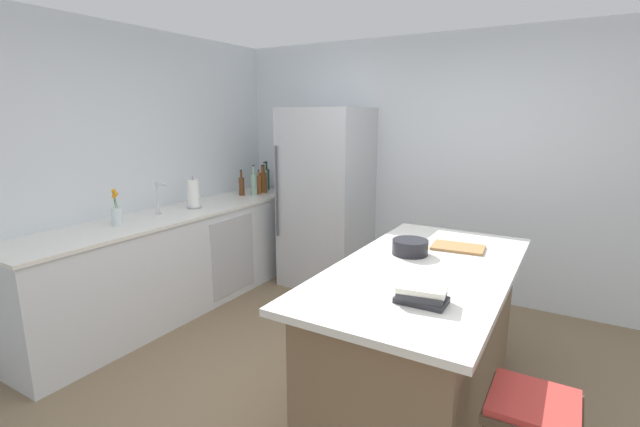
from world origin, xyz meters
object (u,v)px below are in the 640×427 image
object	(u,v)px
kitchen_island	(421,336)
bar_stool	(531,426)
flower_vase	(117,214)
paper_towel_roll	(193,194)
mixing_bowl	(410,247)
refrigerator	(327,198)
cookbook_stack	(422,294)
cutting_board	(458,247)
vinegar_bottle	(259,184)
syrup_bottle	(242,186)
sink_faucet	(158,198)
whiskey_bottle	(263,182)
soda_bottle	(265,180)
gin_bottle	(254,184)
wine_bottle	(266,178)

from	to	relation	value
kitchen_island	bar_stool	distance (m)	0.98
bar_stool	flower_vase	size ratio (longest dim) A/B	2.29
paper_towel_roll	mixing_bowl	bearing A→B (deg)	-7.51
refrigerator	cookbook_stack	world-z (taller)	refrigerator
cutting_board	cookbook_stack	bearing A→B (deg)	-86.18
bar_stool	vinegar_bottle	distance (m)	3.78
bar_stool	cookbook_stack	xyz separation A→B (m)	(-0.54, 0.17, 0.41)
syrup_bottle	cutting_board	bearing A→B (deg)	-16.84
cutting_board	sink_faucet	bearing A→B (deg)	-172.12
bar_stool	paper_towel_roll	xyz separation A→B (m)	(-3.14, 1.18, 0.51)
kitchen_island	whiskey_bottle	distance (m)	2.92
kitchen_island	soda_bottle	size ratio (longest dim) A/B	5.78
kitchen_island	refrigerator	size ratio (longest dim) A/B	1.03
refrigerator	syrup_bottle	xyz separation A→B (m)	(-0.93, -0.29, 0.10)
whiskey_bottle	vinegar_bottle	bearing A→B (deg)	-81.25
gin_bottle	cutting_board	world-z (taller)	gin_bottle
refrigerator	gin_bottle	distance (m)	0.86
kitchen_island	wine_bottle	xyz separation A→B (m)	(-2.51, 1.72, 0.60)
syrup_bottle	cookbook_stack	distance (m)	3.20
refrigerator	whiskey_bottle	xyz separation A→B (m)	(-0.84, -0.02, 0.12)
whiskey_bottle	gin_bottle	size ratio (longest dim) A/B	0.95
bar_stool	syrup_bottle	size ratio (longest dim) A/B	2.41
soda_bottle	vinegar_bottle	xyz separation A→B (m)	(0.07, -0.20, -0.02)
wine_bottle	mixing_bowl	size ratio (longest dim) A/B	1.45
bar_stool	soda_bottle	world-z (taller)	soda_bottle
kitchen_island	flower_vase	world-z (taller)	flower_vase
kitchen_island	wine_bottle	size ratio (longest dim) A/B	5.77
kitchen_island	bar_stool	xyz separation A→B (m)	(0.69, -0.69, 0.09)
whiskey_bottle	syrup_bottle	distance (m)	0.29
kitchen_island	paper_towel_roll	xyz separation A→B (m)	(-2.45, 0.49, 0.60)
kitchen_island	vinegar_bottle	size ratio (longest dim) A/B	7.09
flower_vase	whiskey_bottle	bearing A→B (deg)	87.93
gin_bottle	syrup_bottle	xyz separation A→B (m)	(-0.10, -0.09, -0.02)
refrigerator	flower_vase	size ratio (longest dim) A/B	6.31
flower_vase	whiskey_bottle	distance (m)	1.86
bar_stool	syrup_bottle	world-z (taller)	syrup_bottle
whiskey_bottle	syrup_bottle	size ratio (longest dim) A/B	1.12
gin_bottle	soda_bottle	bearing A→B (deg)	102.39
sink_faucet	mixing_bowl	size ratio (longest dim) A/B	1.28
kitchen_island	whiskey_bottle	size ratio (longest dim) A/B	6.11
flower_vase	gin_bottle	size ratio (longest dim) A/B	0.89
bar_stool	paper_towel_roll	size ratio (longest dim) A/B	2.21
sink_faucet	cookbook_stack	world-z (taller)	sink_faucet
sink_faucet	gin_bottle	world-z (taller)	gin_bottle
bar_stool	soda_bottle	distance (m)	3.96
vinegar_bottle	whiskey_bottle	bearing A→B (deg)	98.75
sink_faucet	vinegar_bottle	xyz separation A→B (m)	(0.11, 1.31, -0.05)
soda_bottle	cutting_board	size ratio (longest dim) A/B	0.94
refrigerator	cutting_board	xyz separation A→B (m)	(1.66, -1.08, -0.01)
flower_vase	kitchen_island	bearing A→B (deg)	7.54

